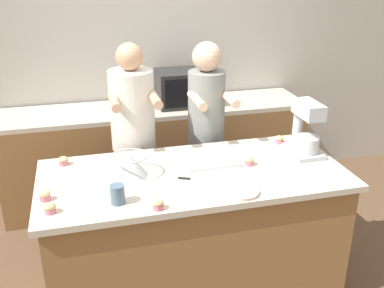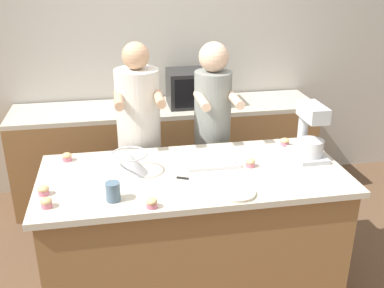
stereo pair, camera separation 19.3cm
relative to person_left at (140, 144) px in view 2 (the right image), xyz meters
The scene contains 20 objects.
ground_plane 1.13m from the person_left, 65.79° to the right, with size 16.00×16.00×0.00m, color brown.
back_wall 1.21m from the person_left, 74.39° to the left, with size 10.00×0.06×2.70m.
island_counter 0.83m from the person_left, 65.79° to the right, with size 1.97×0.89×0.92m.
back_counter 0.87m from the person_left, 67.40° to the left, with size 2.80×0.60×0.93m.
person_left is the anchor object (origin of this frame).
person_right 0.57m from the person_left, ahead, with size 0.31×0.48×1.63m.
stand_mixer 1.28m from the person_left, 26.78° to the right, with size 0.20×0.30×0.38m.
mixing_bowl 0.62m from the person_left, 99.59° to the right, with size 0.23×0.23×0.14m.
baking_tray 0.69m from the person_left, 49.88° to the right, with size 0.35×0.27×0.04m.
microwave_oven 0.94m from the person_left, 51.73° to the left, with size 0.49×0.37×0.32m.
drinking_glass 0.96m from the person_left, 102.93° to the right, with size 0.08×0.08×0.11m.
small_plate 1.11m from the person_left, 63.30° to the right, with size 0.22×0.22×0.02m.
knife 0.81m from the person_left, 70.58° to the right, with size 0.21×0.11×0.01m.
cupcake_0 0.94m from the person_left, 43.29° to the right, with size 0.06×0.06×0.06m.
cupcake_1 0.62m from the person_left, 146.98° to the right, with size 0.06×0.06×0.06m.
cupcake_2 1.05m from the person_left, 90.38° to the right, with size 0.06×0.06×0.06m.
cupcake_3 1.11m from the person_left, 121.56° to the right, with size 0.06×0.06×0.06m.
cupcake_4 1.10m from the person_left, 18.44° to the right, with size 0.06×0.06×0.06m.
cupcake_5 1.29m from the person_left, 17.82° to the right, with size 0.06×0.06×0.06m.
cupcake_6 1.01m from the person_left, 127.68° to the right, with size 0.06×0.06×0.06m.
Camera 2 is at (-0.47, -2.55, 2.20)m, focal length 42.00 mm.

